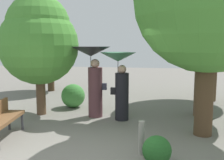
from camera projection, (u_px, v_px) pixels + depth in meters
The scene contains 11 objects.
ground_plane at pixel (79, 160), 4.98m from camera, with size 40.00×40.00×0.00m, color slate.
person_left at pixel (93, 68), 7.79m from camera, with size 1.18×1.18×2.11m.
person_right at pixel (120, 74), 7.46m from camera, with size 1.02×1.02×1.95m.
park_bench at pixel (0, 117), 6.01m from camera, with size 0.71×1.56×0.83m.
tree_near_left at pixel (39, 39), 7.92m from camera, with size 2.39×2.39×3.67m.
tree_near_right at pixel (205, 6), 7.59m from camera, with size 3.16×3.16×5.08m.
tree_mid_left at pixel (50, 37), 12.02m from camera, with size 2.38×2.38×3.87m.
tree_far_back at pixel (215, 8), 9.74m from camera, with size 3.17×3.17×5.36m.
bush_path_left at pixel (157, 150), 4.76m from camera, with size 0.53×0.53×0.53m, color #235B23.
bush_path_right at pixel (73, 96), 9.07m from camera, with size 0.82×0.82×0.82m, color #428C3D.
path_marker_post at pixel (141, 138), 5.18m from camera, with size 0.12×0.12×0.68m, color gray.
Camera 1 is at (1.46, -4.54, 2.17)m, focal length 42.06 mm.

